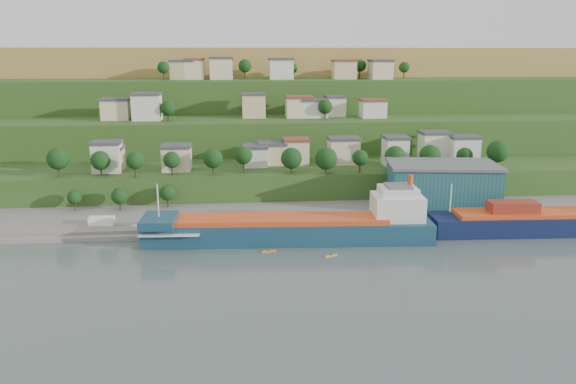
{
  "coord_description": "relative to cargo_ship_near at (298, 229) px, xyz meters",
  "views": [
    {
      "loc": [
        -13.66,
        -122.9,
        45.35
      ],
      "look_at": [
        -1.06,
        15.0,
        11.2
      ],
      "focal_mm": 35.0,
      "sensor_mm": 36.0,
      "label": 1
    }
  ],
  "objects": [
    {
      "name": "warehouse",
      "position": [
        44.41,
        21.43,
        5.51
      ],
      "size": [
        33.33,
        23.1,
        12.8
      ],
      "rotation": [
        0.0,
        0.0,
        -0.14
      ],
      "color": "#1C5155",
      "rests_on": "quay"
    },
    {
      "name": "dinghy",
      "position": [
        -40.03,
        9.32,
        -1.27
      ],
      "size": [
        4.84,
        3.08,
        0.91
      ],
      "primitive_type": "cube",
      "rotation": [
        0.0,
        0.0,
        -0.33
      ],
      "color": "silver",
      "rests_on": "pebble_beach"
    },
    {
      "name": "kayak_yellow",
      "position": [
        6.53,
        -11.84,
        -2.68
      ],
      "size": [
        3.26,
        1.72,
        0.82
      ],
      "rotation": [
        0.0,
        0.0,
        0.37
      ],
      "color": "gold",
      "rests_on": "ground"
    },
    {
      "name": "cargo_ship_near",
      "position": [
        0.0,
        0.0,
        0.0
      ],
      "size": [
        71.64,
        14.97,
        18.28
      ],
      "rotation": [
        0.0,
        0.0,
        -0.05
      ],
      "color": "#14334E",
      "rests_on": "ground"
    },
    {
      "name": "pebble_beach",
      "position": [
        -55.9,
        12.43,
        -2.92
      ],
      "size": [
        40.0,
        18.0,
        2.4
      ],
      "primitive_type": "cube",
      "color": "slate",
      "rests_on": "ground"
    },
    {
      "name": "quay",
      "position": [
        19.1,
        18.43,
        -2.92
      ],
      "size": [
        220.0,
        26.0,
        4.0
      ],
      "primitive_type": "cube",
      "color": "slate",
      "rests_on": "ground"
    },
    {
      "name": "kayak_orange",
      "position": [
        -7.64,
        -7.57,
        -2.66
      ],
      "size": [
        3.58,
        1.32,
        0.88
      ],
      "rotation": [
        0.0,
        0.0,
        0.2
      ],
      "color": "orange",
      "rests_on": "ground"
    },
    {
      "name": "hillside",
      "position": [
        -0.89,
        159.11,
        -2.83
      ],
      "size": [
        360.0,
        211.27,
        96.0
      ],
      "color": "#284719",
      "rests_on": "ground"
    },
    {
      "name": "cargo_ship_far",
      "position": [
        68.55,
        0.71,
        -0.24
      ],
      "size": [
        62.81,
        12.87,
        16.96
      ],
      "rotation": [
        0.0,
        0.0,
        -0.04
      ],
      "color": "#0C1238",
      "rests_on": "ground"
    },
    {
      "name": "caravan",
      "position": [
        -50.22,
        11.34,
        -0.24
      ],
      "size": [
        6.52,
        3.07,
        2.97
      ],
      "primitive_type": "cube",
      "rotation": [
        0.0,
        0.0,
        -0.07
      ],
      "color": "white",
      "rests_on": "pebble_beach"
    },
    {
      "name": "ground",
      "position": [
        -0.9,
        -9.57,
        -2.92
      ],
      "size": [
        500.0,
        500.0,
        0.0
      ],
      "primitive_type": "plane",
      "color": "#475653",
      "rests_on": "ground"
    }
  ]
}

